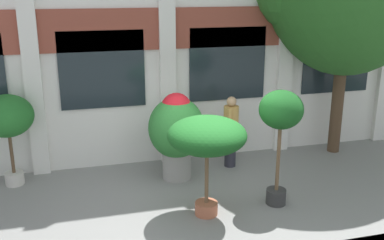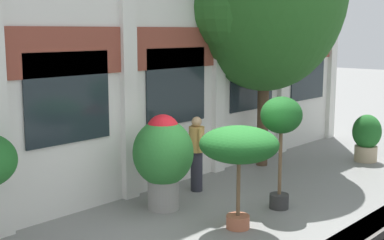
{
  "view_description": "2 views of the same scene",
  "coord_description": "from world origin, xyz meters",
  "px_view_note": "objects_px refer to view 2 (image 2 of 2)",
  "views": [
    {
      "loc": [
        -2.07,
        -7.21,
        4.04
      ],
      "look_at": [
        0.13,
        0.97,
        1.47
      ],
      "focal_mm": 42.0,
      "sensor_mm": 36.0,
      "label": 1
    },
    {
      "loc": [
        -7.18,
        -5.64,
        3.48
      ],
      "look_at": [
        0.99,
        1.75,
        1.63
      ],
      "focal_mm": 50.0,
      "sensor_mm": 36.0,
      "label": 2
    }
  ],
  "objects_px": {
    "potted_plant_low_pan": "(281,123)",
    "potted_plant_tall_urn": "(239,147)",
    "potted_plant_ribbed_drum": "(367,136)",
    "potted_plant_glazed_jar": "(163,154)",
    "resident_by_doorway": "(197,151)"
  },
  "relations": [
    {
      "from": "potted_plant_tall_urn",
      "to": "potted_plant_ribbed_drum",
      "type": "height_order",
      "value": "potted_plant_tall_urn"
    },
    {
      "from": "potted_plant_low_pan",
      "to": "resident_by_doorway",
      "type": "xyz_separation_m",
      "value": [
        -0.22,
        1.99,
        -0.83
      ]
    },
    {
      "from": "potted_plant_tall_urn",
      "to": "resident_by_doorway",
      "type": "height_order",
      "value": "potted_plant_tall_urn"
    },
    {
      "from": "potted_plant_tall_urn",
      "to": "potted_plant_glazed_jar",
      "type": "bearing_deg",
      "value": 94.76
    },
    {
      "from": "potted_plant_ribbed_drum",
      "to": "resident_by_doorway",
      "type": "distance_m",
      "value": 5.32
    },
    {
      "from": "potted_plant_low_pan",
      "to": "potted_plant_glazed_jar",
      "type": "bearing_deg",
      "value": 132.8
    },
    {
      "from": "potted_plant_low_pan",
      "to": "potted_plant_glazed_jar",
      "type": "height_order",
      "value": "potted_plant_low_pan"
    },
    {
      "from": "resident_by_doorway",
      "to": "potted_plant_tall_urn",
      "type": "bearing_deg",
      "value": -92.16
    },
    {
      "from": "resident_by_doorway",
      "to": "potted_plant_glazed_jar",
      "type": "bearing_deg",
      "value": -138.62
    },
    {
      "from": "potted_plant_ribbed_drum",
      "to": "resident_by_doorway",
      "type": "bearing_deg",
      "value": 162.65
    },
    {
      "from": "potted_plant_ribbed_drum",
      "to": "resident_by_doorway",
      "type": "relative_size",
      "value": 0.77
    },
    {
      "from": "potted_plant_low_pan",
      "to": "resident_by_doorway",
      "type": "relative_size",
      "value": 1.35
    },
    {
      "from": "potted_plant_ribbed_drum",
      "to": "potted_plant_glazed_jar",
      "type": "bearing_deg",
      "value": 168.79
    },
    {
      "from": "potted_plant_tall_urn",
      "to": "potted_plant_ribbed_drum",
      "type": "bearing_deg",
      "value": 4.18
    },
    {
      "from": "potted_plant_low_pan",
      "to": "potted_plant_tall_urn",
      "type": "distance_m",
      "value": 1.43
    }
  ]
}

